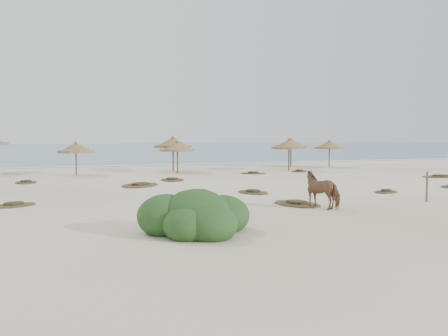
{
  "coord_description": "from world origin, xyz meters",
  "views": [
    {
      "loc": [
        -10.01,
        -19.59,
        2.94
      ],
      "look_at": [
        -1.32,
        5.0,
        1.12
      ],
      "focal_mm": 40.0,
      "sensor_mm": 36.0,
      "label": 1
    }
  ],
  "objects": [
    {
      "name": "ground",
      "position": [
        0.0,
        0.0,
        0.0
      ],
      "size": [
        160.0,
        160.0,
        0.0
      ],
      "primitive_type": "plane",
      "color": "#F8E8CC",
      "rests_on": "ground"
    },
    {
      "name": "ocean",
      "position": [
        0.0,
        75.0,
        0.0
      ],
      "size": [
        200.0,
        100.0,
        0.01
      ],
      "primitive_type": "cube",
      "color": "#28597A",
      "rests_on": "ground"
    },
    {
      "name": "foam_line",
      "position": [
        0.0,
        26.0,
        0.0
      ],
      "size": [
        70.0,
        0.6,
        0.01
      ],
      "primitive_type": "cube",
      "color": "white",
      "rests_on": "ground"
    },
    {
      "name": "palapa_1",
      "position": [
        -8.17,
        16.78,
        1.87
      ],
      "size": [
        3.36,
        3.36,
        2.41
      ],
      "rotation": [
        0.0,
        0.0,
        -0.39
      ],
      "color": "brown",
      "rests_on": "ground"
    },
    {
      "name": "palapa_2",
      "position": [
        -0.98,
        16.3,
        1.91
      ],
      "size": [
        3.03,
        3.03,
        2.47
      ],
      "rotation": [
        0.0,
        0.0,
        0.17
      ],
      "color": "brown",
      "rests_on": "ground"
    },
    {
      "name": "palapa_3",
      "position": [
        -0.85,
        18.19,
        2.17
      ],
      "size": [
        3.63,
        3.63,
        2.79
      ],
      "rotation": [
        0.0,
        0.0,
        0.25
      ],
      "color": "brown",
      "rests_on": "ground"
    },
    {
      "name": "palapa_4",
      "position": [
        7.85,
        15.62,
        2.04
      ],
      "size": [
        2.88,
        2.88,
        2.62
      ],
      "rotation": [
        0.0,
        0.0,
        0.03
      ],
      "color": "brown",
      "rests_on": "ground"
    },
    {
      "name": "palapa_5",
      "position": [
        10.06,
        19.59,
        2.02
      ],
      "size": [
        2.89,
        2.89,
        2.6
      ],
      "rotation": [
        0.0,
        0.0,
        0.04
      ],
      "color": "brown",
      "rests_on": "ground"
    },
    {
      "name": "palapa_6",
      "position": [
        12.91,
        17.95,
        1.89
      ],
      "size": [
        2.73,
        2.73,
        2.44
      ],
      "rotation": [
        0.0,
        0.0,
        0.05
      ],
      "color": "brown",
      "rests_on": "ground"
    },
    {
      "name": "horse",
      "position": [
        0.14,
        -2.54,
        0.73
      ],
      "size": [
        1.48,
        1.89,
        1.46
      ],
      "primitive_type": "imported",
      "rotation": [
        0.0,
        0.0,
        3.61
      ],
      "color": "brown",
      "rests_on": "ground"
    },
    {
      "name": "fence_post_near",
      "position": [
        5.25,
        -2.5,
        0.65
      ],
      "size": [
        0.1,
        0.1,
        1.3
      ],
      "primitive_type": "cylinder",
      "rotation": [
        0.0,
        0.0,
        -0.04
      ],
      "color": "#6A5D4F",
      "rests_on": "ground"
    },
    {
      "name": "bush",
      "position": [
        -5.95,
        -5.71,
        0.5
      ],
      "size": [
        3.41,
        3.0,
        1.53
      ],
      "rotation": [
        0.0,
        0.0,
        -0.37
      ],
      "color": "#2A5022",
      "rests_on": "ground"
    },
    {
      "name": "scrub_0",
      "position": [
        -11.37,
        2.05,
        0.05
      ],
      "size": [
        2.17,
        1.94,
        0.16
      ],
      "rotation": [
        0.0,
        0.0,
        0.53
      ],
      "color": "brown",
      "rests_on": "ground"
    },
    {
      "name": "scrub_1",
      "position": [
        -5.19,
        8.15,
        0.05
      ],
      "size": [
        3.08,
        3.47,
        0.16
      ],
      "rotation": [
        0.0,
        0.0,
        1.06
      ],
      "color": "brown",
      "rests_on": "ground"
    },
    {
      "name": "scrub_2",
      "position": [
        -0.53,
        2.9,
        0.05
      ],
      "size": [
        1.61,
        2.13,
        0.16
      ],
      "rotation": [
        0.0,
        0.0,
        1.77
      ],
      "color": "brown",
      "rests_on": "ground"
    },
    {
      "name": "scrub_3",
      "position": [
        4.75,
        5.57,
        0.05
      ],
      "size": [
        2.24,
        2.39,
        0.16
      ],
      "rotation": [
        0.0,
        0.0,
        0.94
      ],
      "color": "brown",
      "rests_on": "ground"
    },
    {
      "name": "scrub_5",
      "position": [
        14.72,
        6.93,
        0.05
      ],
      "size": [
        2.61,
        1.76,
        0.16
      ],
      "rotation": [
        0.0,
        0.0,
        3.1
      ],
      "color": "brown",
      "rests_on": "ground"
    },
    {
      "name": "scrub_6",
      "position": [
        -11.27,
        11.99,
        0.05
      ],
      "size": [
        1.27,
        1.92,
        0.16
      ],
      "rotation": [
        0.0,
        0.0,
        1.55
      ],
      "color": "brown",
      "rests_on": "ground"
    },
    {
      "name": "scrub_7",
      "position": [
        4.0,
        13.7,
        0.05
      ],
      "size": [
        2.2,
        2.0,
        0.16
      ],
      "rotation": [
        0.0,
        0.0,
        2.58
      ],
      "color": "brown",
      "rests_on": "ground"
    },
    {
      "name": "scrub_9",
      "position": [
        -0.39,
        -1.39,
        0.05
      ],
      "size": [
        1.99,
        2.61,
        0.16
      ],
      "rotation": [
        0.0,
        0.0,
        1.8
      ],
      "color": "brown",
      "rests_on": "ground"
    },
    {
      "name": "scrub_10",
      "position": [
        8.13,
        14.37,
        0.05
      ],
      "size": [
        1.89,
        2.0,
        0.16
      ],
      "rotation": [
        0.0,
        0.0,
        0.92
      ],
      "color": "brown",
      "rests_on": "ground"
    },
    {
      "name": "scrub_11",
      "position": [
        -5.3,
        -2.5,
        0.05
      ],
      "size": [
        2.08,
        1.51,
        0.16
      ],
      "rotation": [
        0.0,
        0.0,
        3.0
      ],
      "color": "brown",
      "rests_on": "ground"
    },
    {
      "name": "scrub_12",
      "position": [
        5.77,
        0.89,
        0.05
      ],
      "size": [
        1.75,
        1.55,
        0.16
      ],
      "rotation": [
        0.0,
        0.0,
        0.5
      ],
      "color": "brown",
      "rests_on": "ground"
    },
    {
      "name": "scrub_13",
      "position": [
        -2.73,
        10.66,
        0.05
      ],
      "size": [
        1.65,
        2.34,
        0.16
      ],
      "rotation": [
        0.0,
        0.0,
        1.47
      ],
      "color": "brown",
      "rests_on": "ground"
    }
  ]
}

